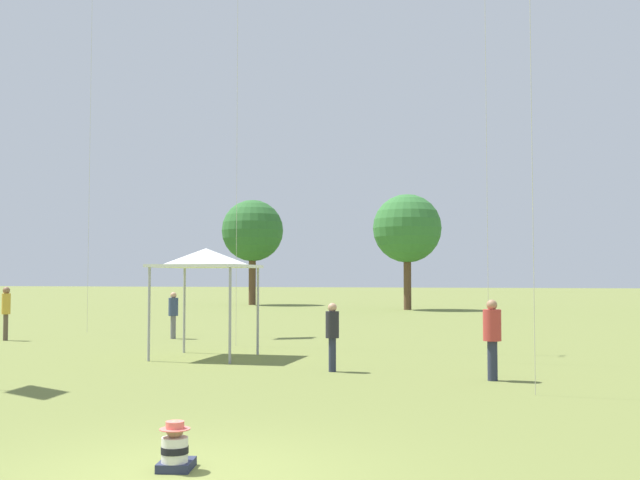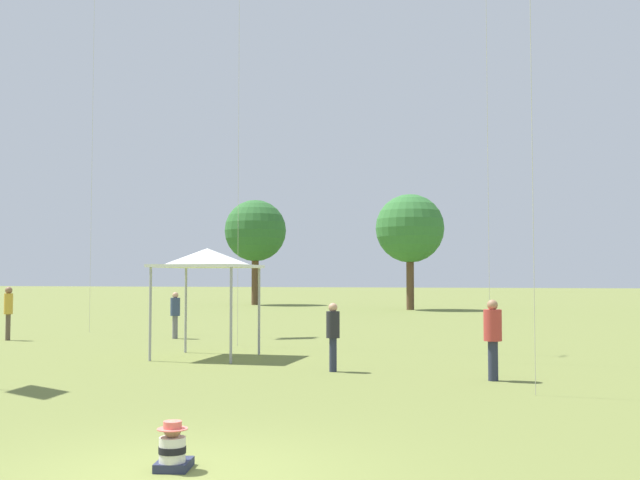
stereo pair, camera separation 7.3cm
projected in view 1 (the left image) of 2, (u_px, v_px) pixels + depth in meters
The scene contains 9 objects.
ground_plane at pixel (181, 478), 8.19m from camera, with size 300.00×300.00×0.00m, color olive.
seated_toddler at pixel (175, 449), 8.51m from camera, with size 0.46×0.53×0.57m.
person_standing_0 at pixel (173, 311), 26.76m from camera, with size 0.49×0.49×1.66m.
person_standing_2 at pixel (492, 333), 15.93m from camera, with size 0.53×0.53×1.72m.
person_standing_3 at pixel (332, 330), 17.44m from camera, with size 0.44×0.44×1.60m.
person_standing_4 at pixel (6, 307), 26.00m from camera, with size 0.35×0.35×1.86m.
canopy_tent at pixel (206, 259), 20.53m from camera, with size 2.55×2.55×2.99m.
distant_tree_0 at pixel (252, 231), 59.57m from camera, with size 4.90×4.90×8.36m.
distant_tree_2 at pixel (407, 229), 50.56m from camera, with size 4.64×4.64×7.82m.
Camera 1 is at (3.57, -7.66, 2.20)m, focal length 42.00 mm.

